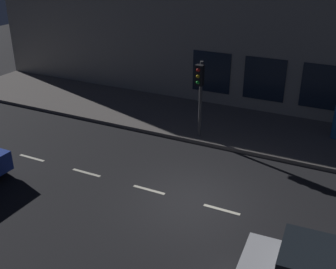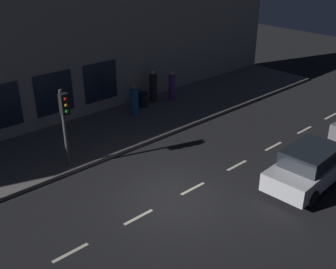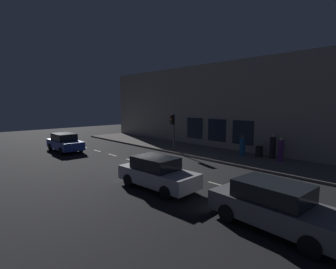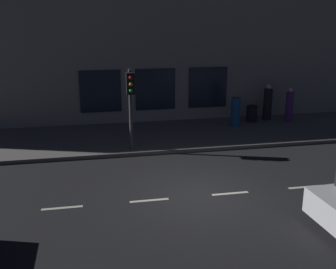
# 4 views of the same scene
# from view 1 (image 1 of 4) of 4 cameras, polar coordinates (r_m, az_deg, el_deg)

# --- Properties ---
(ground_plane) EXTENTS (60.00, 60.00, 0.00)m
(ground_plane) POSITION_cam_1_polar(r_m,az_deg,el_deg) (13.63, 3.36, -9.18)
(ground_plane) COLOR black
(sidewalk) EXTENTS (4.50, 32.00, 0.15)m
(sidewalk) POSITION_cam_1_polar(r_m,az_deg,el_deg) (18.83, 10.91, 0.72)
(sidewalk) COLOR #5B5654
(sidewalk) RESTS_ON ground
(building_facade) EXTENTS (0.65, 32.00, 7.88)m
(building_facade) POSITION_cam_1_polar(r_m,az_deg,el_deg) (20.08, 13.91, 13.53)
(building_facade) COLOR gray
(building_facade) RESTS_ON ground
(lane_centre_line) EXTENTS (0.12, 27.20, 0.01)m
(lane_centre_line) POSITION_cam_1_polar(r_m,az_deg,el_deg) (13.35, 7.37, -10.17)
(lane_centre_line) COLOR beige
(lane_centre_line) RESTS_ON ground
(traffic_light) EXTENTS (0.48, 0.32, 3.22)m
(traffic_light) POSITION_cam_1_polar(r_m,az_deg,el_deg) (16.85, 4.38, 6.68)
(traffic_light) COLOR #424244
(traffic_light) RESTS_ON sidewalk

